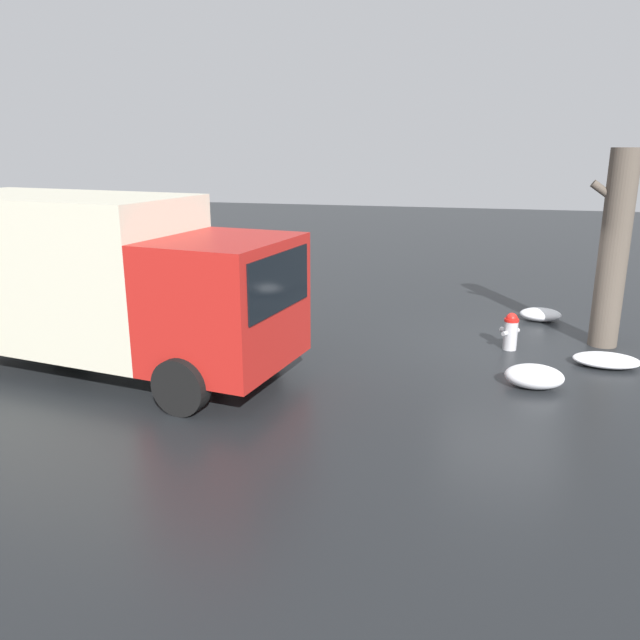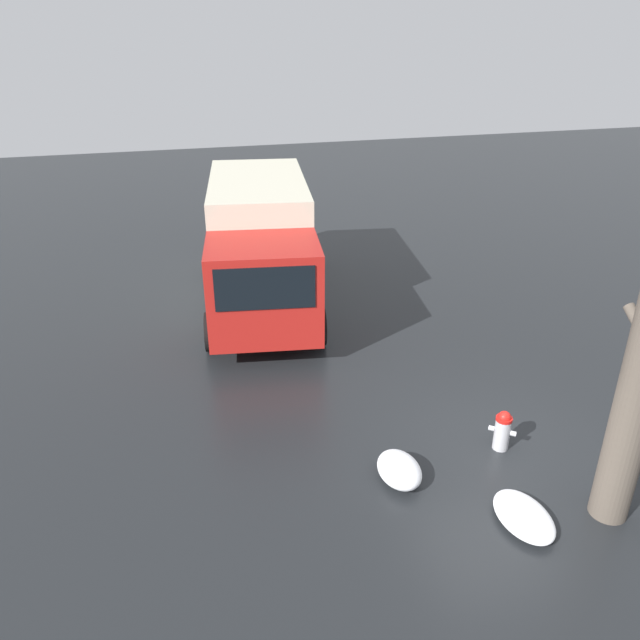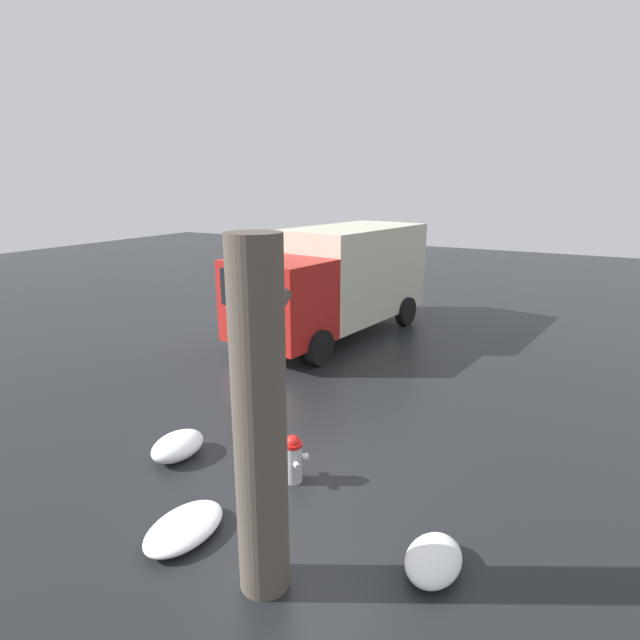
{
  "view_description": "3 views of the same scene",
  "coord_description": "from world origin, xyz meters",
  "px_view_note": "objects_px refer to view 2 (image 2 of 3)",
  "views": [
    {
      "loc": [
        0.81,
        12.5,
        3.96
      ],
      "look_at": [
        3.59,
        1.38,
        0.74
      ],
      "focal_mm": 35.0,
      "sensor_mm": 36.0,
      "label": 1
    },
    {
      "loc": [
        -7.77,
        5.4,
        6.82
      ],
      "look_at": [
        3.97,
        2.21,
        0.94
      ],
      "focal_mm": 35.0,
      "sensor_mm": 36.0,
      "label": 2
    },
    {
      "loc": [
        -5.67,
        -3.53,
        4.35
      ],
      "look_at": [
        3.92,
        1.66,
        1.37
      ],
      "focal_mm": 28.0,
      "sensor_mm": 36.0,
      "label": 3
    }
  ],
  "objects_px": {
    "fire_hydrant": "(503,430)",
    "tree_trunk": "(635,404)",
    "pedestrian": "(284,302)",
    "delivery_truck": "(260,242)"
  },
  "relations": [
    {
      "from": "fire_hydrant",
      "to": "delivery_truck",
      "type": "relative_size",
      "value": 0.11
    },
    {
      "from": "pedestrian",
      "to": "tree_trunk",
      "type": "bearing_deg",
      "value": -1.26
    },
    {
      "from": "fire_hydrant",
      "to": "pedestrian",
      "type": "relative_size",
      "value": 0.45
    },
    {
      "from": "tree_trunk",
      "to": "delivery_truck",
      "type": "xyz_separation_m",
      "value": [
        9.15,
        3.66,
        -0.29
      ]
    },
    {
      "from": "fire_hydrant",
      "to": "pedestrian",
      "type": "height_order",
      "value": "pedestrian"
    },
    {
      "from": "pedestrian",
      "to": "delivery_truck",
      "type": "bearing_deg",
      "value": 155.74
    },
    {
      "from": "fire_hydrant",
      "to": "tree_trunk",
      "type": "height_order",
      "value": "tree_trunk"
    },
    {
      "from": "fire_hydrant",
      "to": "delivery_truck",
      "type": "distance_m",
      "value": 7.95
    },
    {
      "from": "tree_trunk",
      "to": "delivery_truck",
      "type": "distance_m",
      "value": 9.86
    },
    {
      "from": "tree_trunk",
      "to": "pedestrian",
      "type": "distance_m",
      "value": 7.91
    }
  ]
}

